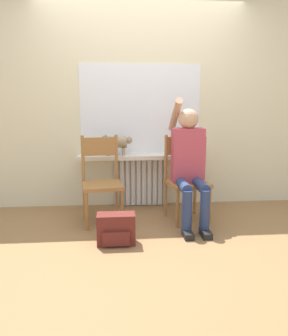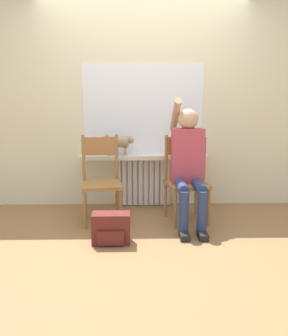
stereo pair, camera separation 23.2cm
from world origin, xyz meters
The scene contains 10 objects.
ground_plane centered at (0.00, 0.00, 0.00)m, with size 12.00×12.00×0.00m, color olive.
wall_with_window centered at (0.00, 1.23, 1.35)m, with size 7.00×0.06×2.70m.
radiator centered at (0.00, 1.15, 0.31)m, with size 0.69×0.08×0.63m.
windowsill centered at (0.00, 1.05, 0.65)m, with size 1.55×0.30×0.05m.
window_glass centered at (0.00, 1.20, 1.23)m, with size 1.49×0.01×1.09m.
chair_left centered at (-0.47, 0.59, 0.47)m, with size 0.48×0.48×0.95m.
chair_right centered at (0.46, 0.59, 0.47)m, with size 0.50×0.50×0.95m.
person centered at (0.47, 0.48, 0.69)m, with size 0.36×0.99×1.36m.
cat centered at (-0.31, 1.01, 0.83)m, with size 0.48×0.13×0.25m.
backpack centered at (-0.32, -0.03, 0.14)m, with size 0.35×0.20×0.29m.
Camera 1 is at (-0.31, -2.92, 1.28)m, focal length 35.00 mm.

